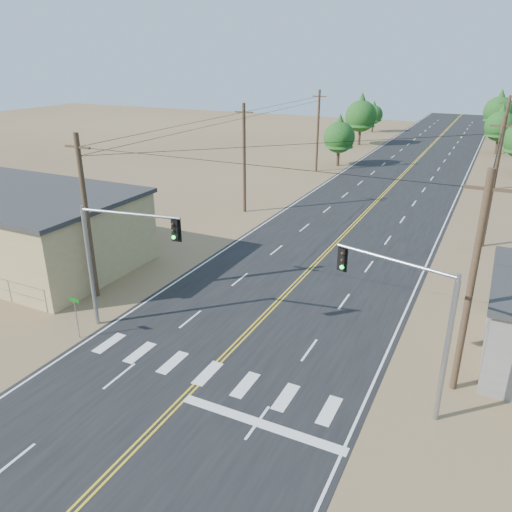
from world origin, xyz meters
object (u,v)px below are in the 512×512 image
Objects in this scene: building_left at (2,225)px; signal_mast_right at (413,312)px; signal_mast_left at (114,250)px; street_sign at (76,311)px.

building_left is 29.97m from signal_mast_right.
building_left is 3.05× the size of signal_mast_right.
building_left is 2.92× the size of signal_mast_left.
street_sign is at bearing -25.32° from building_left.
signal_mast_left is 15.07m from signal_mast_right.
signal_mast_right is 2.79× the size of street_sign.
signal_mast_right is at bearing 8.32° from street_sign.
signal_mast_left is 2.91× the size of street_sign.
building_left is 8.51× the size of street_sign.
street_sign is (-16.43, -2.13, -2.86)m from signal_mast_right.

